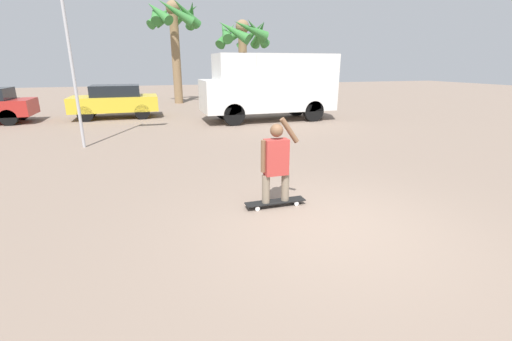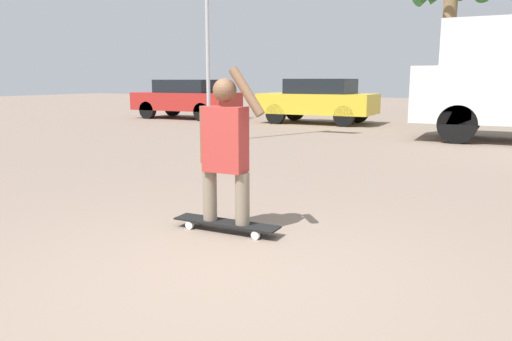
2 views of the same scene
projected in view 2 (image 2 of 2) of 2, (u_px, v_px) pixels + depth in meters
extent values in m
plane|color=gray|center=(226.00, 279.00, 3.78)|extent=(80.00, 80.00, 0.00)
cube|color=black|center=(226.00, 223.00, 4.95)|extent=(1.11, 0.23, 0.02)
cylinder|color=white|center=(190.00, 225.00, 5.04)|extent=(0.08, 0.03, 0.08)
cylinder|color=white|center=(200.00, 220.00, 5.20)|extent=(0.08, 0.03, 0.08)
cylinder|color=white|center=(255.00, 235.00, 4.71)|extent=(0.08, 0.03, 0.08)
cylinder|color=white|center=(264.00, 230.00, 4.88)|extent=(0.08, 0.03, 0.08)
cylinder|color=gray|center=(210.00, 195.00, 4.98)|extent=(0.14, 0.14, 0.51)
cylinder|color=gray|center=(242.00, 199.00, 4.82)|extent=(0.14, 0.14, 0.51)
cube|color=#B23833|center=(225.00, 139.00, 4.80)|extent=(0.41, 0.22, 0.63)
sphere|color=brown|center=(225.00, 90.00, 4.71)|extent=(0.23, 0.23, 0.23)
cylinder|color=brown|center=(205.00, 135.00, 4.89)|extent=(0.09, 0.09, 0.56)
cylinder|color=brown|center=(247.00, 92.00, 4.61)|extent=(0.36, 0.09, 0.46)
cylinder|color=black|center=(457.00, 124.00, 11.77)|extent=(0.91, 0.28, 0.91)
cylinder|color=black|center=(464.00, 119.00, 13.41)|extent=(0.91, 0.28, 0.91)
cube|color=white|center=(459.00, 94.00, 12.51)|extent=(2.07, 2.14, 1.36)
cube|color=black|center=(442.00, 83.00, 12.64)|extent=(0.04, 1.82, 0.68)
cube|color=white|center=(476.00, 44.00, 12.15)|extent=(1.45, 1.97, 1.08)
cylinder|color=black|center=(276.00, 114.00, 17.07)|extent=(0.69, 0.22, 0.69)
cylinder|color=black|center=(295.00, 111.00, 18.59)|extent=(0.69, 0.22, 0.69)
cylinder|color=black|center=(344.00, 116.00, 16.02)|extent=(0.69, 0.22, 0.69)
cylinder|color=black|center=(358.00, 113.00, 17.54)|extent=(0.69, 0.22, 0.69)
cube|color=gold|center=(318.00, 103.00, 17.24)|extent=(3.89, 1.95, 0.68)
cube|color=black|center=(321.00, 86.00, 17.10)|extent=(2.14, 1.72, 0.50)
cylinder|color=black|center=(148.00, 110.00, 19.36)|extent=(0.67, 0.22, 0.67)
cylinder|color=black|center=(173.00, 108.00, 20.79)|extent=(0.67, 0.22, 0.67)
cylinder|color=black|center=(202.00, 112.00, 18.26)|extent=(0.67, 0.22, 0.67)
cylinder|color=black|center=(225.00, 110.00, 19.69)|extent=(0.67, 0.22, 0.67)
cube|color=#B22823|center=(186.00, 101.00, 19.46)|extent=(4.05, 1.85, 0.67)
cube|color=black|center=(188.00, 86.00, 19.32)|extent=(2.22, 1.63, 0.49)
cylinder|color=#8E704C|center=(448.00, 45.00, 20.27)|extent=(0.54, 0.54, 5.76)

